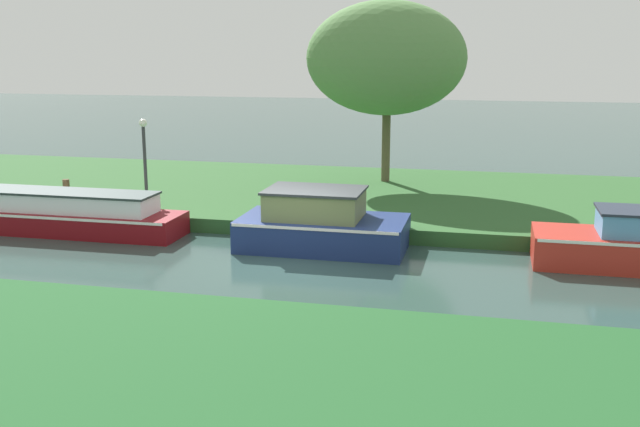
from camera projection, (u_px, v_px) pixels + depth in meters
name	position (u px, v px, depth m)	size (l,w,h in m)	color
ground_plane	(292.00, 260.00, 17.61)	(120.00, 120.00, 0.00)	#2C4540
riverbank_far	(348.00, 197.00, 24.22)	(72.00, 10.00, 0.40)	#2A5528
maroon_barge	(44.00, 214.00, 20.30)	(8.23, 1.58, 1.16)	maroon
navy_cruiser	(321.00, 224.00, 18.52)	(4.18, 2.18, 1.52)	navy
willow_tree_left	(385.00, 58.00, 24.55)	(5.41, 3.24, 6.16)	brown
lamp_post	(144.00, 149.00, 21.87)	(0.24, 0.24, 2.54)	#333338
mooring_post_near	(67.00, 193.00, 21.68)	(0.20, 0.20, 0.80)	#4D3F27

